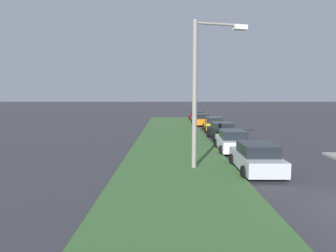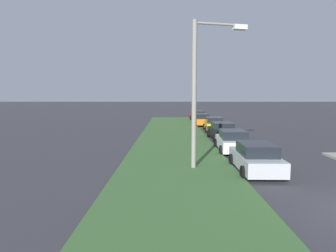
{
  "view_description": "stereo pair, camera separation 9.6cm",
  "coord_description": "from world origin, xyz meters",
  "px_view_note": "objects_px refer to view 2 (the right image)",
  "views": [
    {
      "loc": [
        -9.14,
        7.07,
        3.85
      ],
      "look_at": [
        11.16,
        7.0,
        1.73
      ],
      "focal_mm": 32.33,
      "sensor_mm": 36.0,
      "label": 1
    },
    {
      "loc": [
        -9.14,
        6.98,
        3.85
      ],
      "look_at": [
        11.16,
        7.0,
        1.73
      ],
      "focal_mm": 32.33,
      "sensor_mm": 36.0,
      "label": 2
    }
  ],
  "objects_px": {
    "parked_car_yellow": "(214,124)",
    "parked_car_red": "(198,116)",
    "parked_car_orange": "(202,120)",
    "streetlight": "(201,84)",
    "parked_car_silver": "(256,158)",
    "parked_car_black": "(222,131)",
    "parked_car_white": "(232,141)"
  },
  "relations": [
    {
      "from": "parked_car_red",
      "to": "parked_car_black",
      "type": "bearing_deg",
      "value": 177.63
    },
    {
      "from": "parked_car_yellow",
      "to": "parked_car_red",
      "type": "bearing_deg",
      "value": 4.56
    },
    {
      "from": "parked_car_black",
      "to": "parked_car_red",
      "type": "bearing_deg",
      "value": -1.55
    },
    {
      "from": "parked_car_yellow",
      "to": "streetlight",
      "type": "relative_size",
      "value": 0.58
    },
    {
      "from": "parked_car_orange",
      "to": "streetlight",
      "type": "xyz_separation_m",
      "value": [
        -22.13,
        2.5,
        3.67
      ]
    },
    {
      "from": "parked_car_silver",
      "to": "parked_car_yellow",
      "type": "distance_m",
      "value": 17.04
    },
    {
      "from": "parked_car_black",
      "to": "parked_car_red",
      "type": "xyz_separation_m",
      "value": [
        17.93,
        0.31,
        0.0
      ]
    },
    {
      "from": "parked_car_white",
      "to": "parked_car_yellow",
      "type": "bearing_deg",
      "value": -0.32
    },
    {
      "from": "parked_car_red",
      "to": "streetlight",
      "type": "xyz_separation_m",
      "value": [
        -28.45,
        2.67,
        3.67
      ]
    },
    {
      "from": "streetlight",
      "to": "parked_car_yellow",
      "type": "bearing_deg",
      "value": -10.9
    },
    {
      "from": "parked_car_orange",
      "to": "streetlight",
      "type": "distance_m",
      "value": 22.57
    },
    {
      "from": "parked_car_white",
      "to": "parked_car_black",
      "type": "bearing_deg",
      "value": -1.03
    },
    {
      "from": "parked_car_yellow",
      "to": "parked_car_red",
      "type": "distance_m",
      "value": 12.07
    },
    {
      "from": "parked_car_yellow",
      "to": "parked_car_red",
      "type": "height_order",
      "value": "same"
    },
    {
      "from": "parked_car_orange",
      "to": "parked_car_black",
      "type": "bearing_deg",
      "value": 179.39
    },
    {
      "from": "parked_car_black",
      "to": "parked_car_yellow",
      "type": "bearing_deg",
      "value": -4.24
    },
    {
      "from": "parked_car_silver",
      "to": "parked_car_red",
      "type": "xyz_separation_m",
      "value": [
        29.09,
        0.02,
        0.0
      ]
    },
    {
      "from": "parked_car_yellow",
      "to": "parked_car_orange",
      "type": "xyz_separation_m",
      "value": [
        5.74,
        0.65,
        0.0
      ]
    },
    {
      "from": "parked_car_red",
      "to": "parked_car_white",
      "type": "bearing_deg",
      "value": 176.64
    },
    {
      "from": "parked_car_silver",
      "to": "parked_car_white",
      "type": "relative_size",
      "value": 0.99
    },
    {
      "from": "parked_car_black",
      "to": "streetlight",
      "type": "height_order",
      "value": "streetlight"
    },
    {
      "from": "parked_car_black",
      "to": "parked_car_red",
      "type": "height_order",
      "value": "same"
    },
    {
      "from": "parked_car_black",
      "to": "parked_car_orange",
      "type": "relative_size",
      "value": 1.0
    },
    {
      "from": "parked_car_silver",
      "to": "streetlight",
      "type": "height_order",
      "value": "streetlight"
    },
    {
      "from": "parked_car_silver",
      "to": "streetlight",
      "type": "bearing_deg",
      "value": 77.23
    },
    {
      "from": "parked_car_orange",
      "to": "parked_car_silver",
      "type": "bearing_deg",
      "value": 177.48
    },
    {
      "from": "streetlight",
      "to": "parked_car_white",
      "type": "bearing_deg",
      "value": -29.02
    },
    {
      "from": "parked_car_black",
      "to": "streetlight",
      "type": "bearing_deg",
      "value": 161.63
    },
    {
      "from": "parked_car_white",
      "to": "parked_car_yellow",
      "type": "distance_m",
      "value": 11.58
    },
    {
      "from": "parked_car_black",
      "to": "parked_car_orange",
      "type": "height_order",
      "value": "same"
    },
    {
      "from": "parked_car_silver",
      "to": "parked_car_yellow",
      "type": "bearing_deg",
      "value": -0.86
    },
    {
      "from": "parked_car_silver",
      "to": "parked_car_black",
      "type": "relative_size",
      "value": 0.99
    }
  ]
}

